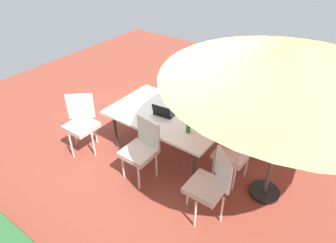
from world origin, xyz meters
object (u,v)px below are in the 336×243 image
object	(u,v)px
dining_table	(168,116)
chair_north	(142,147)
chair_west	(236,152)
cup	(188,129)
chair_northeast	(81,121)
patio_umbrella	(298,62)
chair_south	(194,104)
laptop	(164,113)
chair_northwest	(211,183)
chair_southwest	(256,126)

from	to	relation	value
dining_table	chair_north	world-z (taller)	chair_north
chair_west	cup	world-z (taller)	chair_west
dining_table	chair_northeast	world-z (taller)	chair_northeast
patio_umbrella	chair_north	xyz separation A→B (m)	(1.69, 0.73, -1.50)
dining_table	chair_northeast	bearing A→B (deg)	32.67
chair_north	chair_northeast	size ratio (longest dim) A/B	1.00
patio_umbrella	chair_south	bearing A→B (deg)	-24.23
dining_table	laptop	size ratio (longest dim) A/B	5.41
chair_northwest	cup	size ratio (longest dim) A/B	8.64
chair_northwest	patio_umbrella	bearing A→B (deg)	98.36
chair_south	cup	size ratio (longest dim) A/B	8.64
chair_west	chair_southwest	xyz separation A→B (m)	(0.01, -0.79, 0.00)
dining_table	chair_south	xyz separation A→B (m)	(-0.01, -0.78, -0.15)
chair_south	chair_northwest	xyz separation A→B (m)	(-1.21, 1.55, 0.00)
chair_southwest	chair_northwest	xyz separation A→B (m)	(-0.01, 1.54, 0.00)
chair_northeast	cup	world-z (taller)	chair_northeast
chair_south	chair_north	distance (m)	1.51
chair_west	cup	distance (m)	0.77
chair_west	chair_southwest	world-z (taller)	same
chair_southwest	laptop	distance (m)	1.53
chair_southwest	dining_table	bearing A→B (deg)	-16.41
chair_west	chair_northwest	world-z (taller)	same
chair_northeast	chair_southwest	bearing A→B (deg)	-9.18
dining_table	patio_umbrella	bearing A→B (deg)	-179.67
chair_north	chair_northeast	xyz separation A→B (m)	(1.26, 0.06, 0.00)
chair_west	chair_northwest	bearing A→B (deg)	5.52
chair_northeast	laptop	xyz separation A→B (m)	(-1.19, -0.71, 0.24)
chair_west	chair_southwest	distance (m)	0.79
chair_northwest	chair_north	bearing A→B (deg)	-140.35
chair_southwest	chair_north	bearing A→B (deg)	3.10
chair_south	chair_northwest	bearing A→B (deg)	135.64
cup	patio_umbrella	bearing A→B (deg)	-168.78
patio_umbrella	chair_west	size ratio (longest dim) A/B	3.14
patio_umbrella	laptop	bearing A→B (deg)	2.74
chair_west	chair_north	world-z (taller)	same
dining_table	patio_umbrella	size ratio (longest dim) A/B	0.61
patio_umbrella	chair_west	xyz separation A→B (m)	(0.51, 0.02, -1.50)
chair_northwest	laptop	size ratio (longest dim) A/B	2.82
chair_northeast	chair_north	bearing A→B (deg)	-39.17
cup	chair_southwest	bearing A→B (deg)	-124.28
dining_table	laptop	bearing A→B (deg)	65.42
chair_south	chair_northeast	size ratio (longest dim) A/B	1.00
chair_north	dining_table	bearing A→B (deg)	101.24
chair_southwest	chair_north	size ratio (longest dim) A/B	1.00
dining_table	patio_umbrella	world-z (taller)	patio_umbrella
chair_southwest	chair_south	size ratio (longest dim) A/B	1.00
chair_southwest	chair_northeast	distance (m)	2.89
dining_table	chair_southwest	bearing A→B (deg)	-147.45
chair_south	chair_northwest	world-z (taller)	same
cup	chair_northwest	bearing A→B (deg)	142.24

